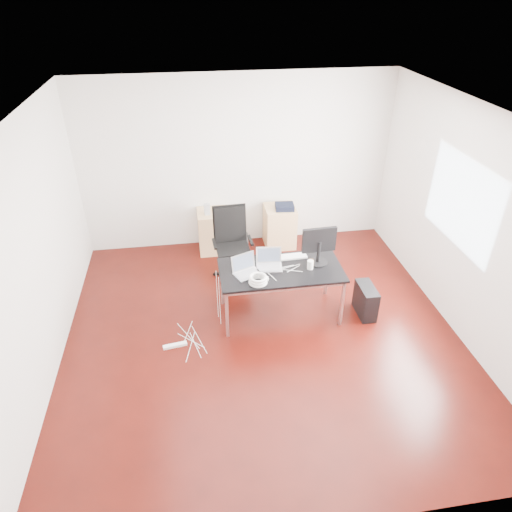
{
  "coord_description": "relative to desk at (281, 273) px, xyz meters",
  "views": [
    {
      "loc": [
        -0.77,
        -4.45,
        4.0
      ],
      "look_at": [
        0.0,
        0.55,
        0.85
      ],
      "focal_mm": 32.0,
      "sensor_mm": 36.0,
      "label": 1
    }
  ],
  "objects": [
    {
      "name": "power_adapter",
      "position": [
        -0.24,
        -0.2,
        0.07
      ],
      "size": [
        0.07,
        0.07,
        0.03
      ],
      "primitive_type": "cube",
      "rotation": [
        0.0,
        0.0,
        -0.03
      ],
      "color": "white",
      "rests_on": "desk"
    },
    {
      "name": "cup_white",
      "position": [
        0.38,
        -0.04,
        0.11
      ],
      "size": [
        0.08,
        0.08,
        0.12
      ],
      "primitive_type": "cylinder",
      "rotation": [
        0.0,
        0.0,
        0.02
      ],
      "color": "white",
      "rests_on": "desk"
    },
    {
      "name": "filing_cabinet_left",
      "position": [
        -0.76,
        1.86,
        -0.33
      ],
      "size": [
        0.5,
        0.5,
        0.7
      ],
      "primitive_type": "cube",
      "color": "tan",
      "rests_on": "ground"
    },
    {
      "name": "speaker",
      "position": [
        -0.84,
        1.79,
        0.11
      ],
      "size": [
        0.1,
        0.09,
        0.18
      ],
      "primitive_type": "cube",
      "rotation": [
        0.0,
        0.0,
        0.1
      ],
      "color": "#9E9E9E",
      "rests_on": "filing_cabinet_left"
    },
    {
      "name": "power_strip",
      "position": [
        -1.43,
        -0.45,
        -0.66
      ],
      "size": [
        0.31,
        0.1,
        0.04
      ],
      "primitive_type": "cube",
      "rotation": [
        0.0,
        0.0,
        0.15
      ],
      "color": "white",
      "rests_on": "ground"
    },
    {
      "name": "monitor",
      "position": [
        0.51,
        0.09,
        0.34
      ],
      "size": [
        0.45,
        0.26,
        0.51
      ],
      "rotation": [
        0.0,
        0.0,
        0.05
      ],
      "color": "black",
      "rests_on": "desk"
    },
    {
      "name": "laptop_left",
      "position": [
        -0.46,
        -0.02,
        0.11
      ],
      "size": [
        0.4,
        0.36,
        0.23
      ],
      "rotation": [
        0.0,
        0.0,
        0.39
      ],
      "color": "silver",
      "rests_on": "desk"
    },
    {
      "name": "wastebasket",
      "position": [
        -0.3,
        1.81,
        -0.54
      ],
      "size": [
        0.26,
        0.26,
        0.28
      ],
      "primitive_type": "cylinder",
      "rotation": [
        0.0,
        0.0,
        0.08
      ],
      "color": "black",
      "rests_on": "ground"
    },
    {
      "name": "keyboard",
      "position": [
        0.18,
        0.26,
        0.06
      ],
      "size": [
        0.44,
        0.16,
        0.02
      ],
      "primitive_type": "cube",
      "rotation": [
        0.0,
        0.0,
        0.03
      ],
      "color": "white",
      "rests_on": "desk"
    },
    {
      "name": "navy_garment",
      "position": [
        0.42,
        1.79,
        0.07
      ],
      "size": [
        0.32,
        0.27,
        0.09
      ],
      "primitive_type": "cube",
      "rotation": [
        0.0,
        0.0,
        -0.1
      ],
      "color": "black",
      "rests_on": "filing_cabinet_right"
    },
    {
      "name": "filing_cabinet_right",
      "position": [
        0.36,
        1.86,
        -0.33
      ],
      "size": [
        0.5,
        0.5,
        0.7
      ],
      "primitive_type": "cube",
      "color": "tan",
      "rests_on": "ground"
    },
    {
      "name": "room_shell",
      "position": [
        -0.26,
        -0.37,
        0.73
      ],
      "size": [
        5.0,
        5.0,
        5.0
      ],
      "color": "#330905",
      "rests_on": "ground"
    },
    {
      "name": "laptop_right",
      "position": [
        -0.14,
        0.09,
        0.11
      ],
      "size": [
        0.36,
        0.29,
        0.23
      ],
      "rotation": [
        0.0,
        0.0,
        -0.11
      ],
      "color": "silver",
      "rests_on": "desk"
    },
    {
      "name": "desk",
      "position": [
        0.0,
        0.0,
        0.0
      ],
      "size": [
        1.6,
        0.8,
        0.73
      ],
      "color": "black",
      "rests_on": "ground"
    },
    {
      "name": "cable_coil",
      "position": [
        -0.34,
        -0.27,
        0.11
      ],
      "size": [
        0.24,
        0.24,
        0.11
      ],
      "rotation": [
        0.0,
        0.0,
        0.38
      ],
      "color": "white",
      "rests_on": "desk"
    },
    {
      "name": "pc_tower",
      "position": [
        1.15,
        -0.18,
        -0.46
      ],
      "size": [
        0.2,
        0.45,
        0.44
      ],
      "primitive_type": "cube",
      "rotation": [
        0.0,
        0.0,
        -0.0
      ],
      "color": "black",
      "rests_on": "ground"
    },
    {
      "name": "office_chair",
      "position": [
        -0.53,
        1.07,
        -0.07
      ],
      "size": [
        0.5,
        0.52,
        1.08
      ],
      "rotation": [
        0.0,
        0.0,
        0.05
      ],
      "color": "black",
      "rests_on": "ground"
    },
    {
      "name": "cup_brown",
      "position": [
        0.4,
        0.0,
        0.1
      ],
      "size": [
        0.09,
        0.09,
        0.1
      ],
      "primitive_type": "cylinder",
      "rotation": [
        0.0,
        0.0,
        -0.15
      ],
      "color": "brown",
      "rests_on": "desk"
    }
  ]
}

